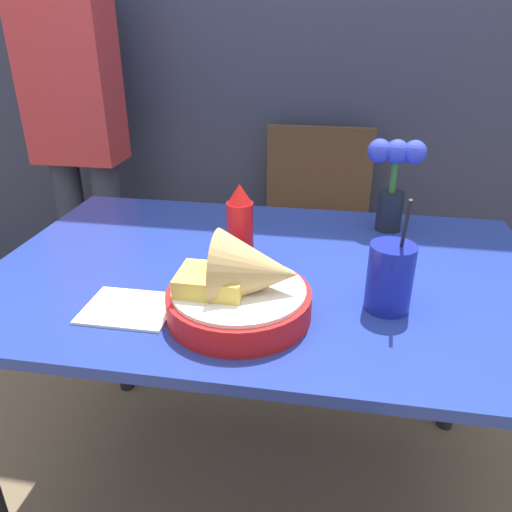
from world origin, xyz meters
TOP-DOWN VIEW (x-y plane):
  - ground_plane at (0.00, 0.00)m, footprint 12.00×12.00m
  - wall_window at (0.00, 0.98)m, footprint 7.00×0.06m
  - dining_table at (0.00, 0.00)m, footprint 1.26×0.82m
  - chair_far_window at (0.08, 0.76)m, footprint 0.40×0.40m
  - food_basket at (-0.00, -0.21)m, footprint 0.28×0.28m
  - ketchup_bottle at (-0.06, 0.03)m, footprint 0.06×0.06m
  - drink_cup at (0.27, -0.13)m, footprint 0.09×0.09m
  - flower_vase at (0.30, 0.29)m, footprint 0.15×0.07m
  - napkin at (-0.24, -0.23)m, footprint 0.18×0.14m
  - person_standing at (-0.81, 0.70)m, footprint 0.32×0.18m

SIDE VIEW (x-z plane):
  - ground_plane at x=0.00m, z-range 0.00..0.00m
  - chair_far_window at x=0.08m, z-range 0.09..0.98m
  - dining_table at x=0.00m, z-range 0.27..1.00m
  - napkin at x=-0.24m, z-range 0.73..0.74m
  - food_basket at x=0.00m, z-range 0.70..0.88m
  - drink_cup at x=0.27m, z-range 0.67..0.91m
  - ketchup_bottle at x=-0.06m, z-range 0.73..0.92m
  - flower_vase at x=0.30m, z-range 0.76..1.00m
  - person_standing at x=-0.81m, z-range 0.12..1.69m
  - wall_window at x=0.00m, z-range 0.00..2.60m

